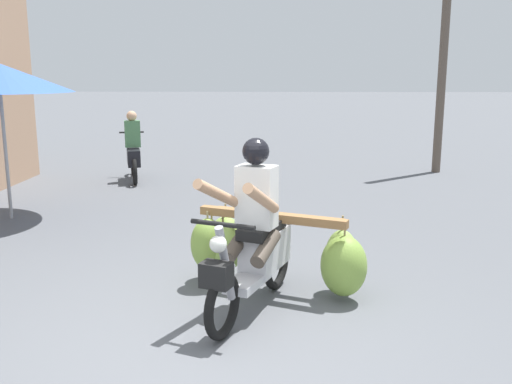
# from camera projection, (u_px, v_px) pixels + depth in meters

# --- Properties ---
(ground_plane) EXTENTS (120.00, 120.00, 0.00)m
(ground_plane) POSITION_uv_depth(u_px,v_px,m) (204.00, 357.00, 4.36)
(ground_plane) COLOR #56595E
(motorbike_main_loaded) EXTENTS (1.84, 1.99, 1.58)m
(motorbike_main_loaded) POSITION_uv_depth(u_px,v_px,m) (260.00, 246.00, 5.49)
(motorbike_main_loaded) COLOR black
(motorbike_main_loaded) RESTS_ON ground
(motorbike_distant_ahead_left) EXTENTS (0.65, 1.58, 1.40)m
(motorbike_distant_ahead_left) POSITION_uv_depth(u_px,v_px,m) (133.00, 153.00, 11.33)
(motorbike_distant_ahead_left) COLOR black
(motorbike_distant_ahead_left) RESTS_ON ground
(utility_pole) EXTENTS (0.18, 0.18, 6.35)m
(utility_pole) POSITION_uv_depth(u_px,v_px,m) (446.00, 21.00, 11.80)
(utility_pole) COLOR brown
(utility_pole) RESTS_ON ground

